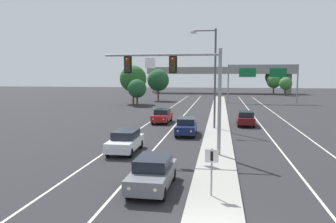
{
  "coord_description": "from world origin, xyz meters",
  "views": [
    {
      "loc": [
        0.18,
        -11.43,
        5.66
      ],
      "look_at": [
        -3.2,
        10.48,
        3.2
      ],
      "focal_mm": 36.28,
      "sensor_mm": 36.0,
      "label": 1
    }
  ],
  "objects_px": {
    "car_oncoming_navy": "(186,126)",
    "tree_far_right_b": "(286,84)",
    "overhead_signal_mast": "(181,78)",
    "highway_sign_gantry": "(263,71)",
    "car_receding_darkred": "(246,118)",
    "tree_far_right_a": "(274,81)",
    "tree_far_right_c": "(274,77)",
    "car_oncoming_white": "(125,141)",
    "street_lamp_median": "(213,73)",
    "car_oncoming_red": "(162,116)",
    "median_sign_post": "(212,165)",
    "tree_far_left_c": "(133,79)",
    "car_oncoming_grey": "(153,172)",
    "tree_far_left_b": "(158,80)",
    "tree_far_left_a": "(137,89)"
  },
  "relations": [
    {
      "from": "tree_far_right_a",
      "to": "tree_far_right_c",
      "type": "relative_size",
      "value": 0.77
    },
    {
      "from": "street_lamp_median",
      "to": "tree_far_right_a",
      "type": "distance_m",
      "value": 64.55
    },
    {
      "from": "overhead_signal_mast",
      "to": "car_oncoming_navy",
      "type": "height_order",
      "value": "overhead_signal_mast"
    },
    {
      "from": "tree_far_right_b",
      "to": "tree_far_left_c",
      "type": "xyz_separation_m",
      "value": [
        -33.16,
        -30.0,
        1.6
      ]
    },
    {
      "from": "car_oncoming_grey",
      "to": "car_oncoming_navy",
      "type": "bearing_deg",
      "value": 89.4
    },
    {
      "from": "overhead_signal_mast",
      "to": "tree_far_right_c",
      "type": "relative_size",
      "value": 1.11
    },
    {
      "from": "median_sign_post",
      "to": "overhead_signal_mast",
      "type": "bearing_deg",
      "value": 106.0
    },
    {
      "from": "overhead_signal_mast",
      "to": "car_oncoming_white",
      "type": "height_order",
      "value": "overhead_signal_mast"
    },
    {
      "from": "overhead_signal_mast",
      "to": "highway_sign_gantry",
      "type": "distance_m",
      "value": 45.9
    },
    {
      "from": "car_receding_darkred",
      "to": "tree_far_right_b",
      "type": "bearing_deg",
      "value": 75.54
    },
    {
      "from": "street_lamp_median",
      "to": "tree_far_left_a",
      "type": "relative_size",
      "value": 2.11
    },
    {
      "from": "overhead_signal_mast",
      "to": "tree_far_left_a",
      "type": "relative_size",
      "value": 1.7
    },
    {
      "from": "median_sign_post",
      "to": "tree_far_left_c",
      "type": "xyz_separation_m",
      "value": [
        -15.96,
        47.43,
        3.16
      ]
    },
    {
      "from": "car_oncoming_white",
      "to": "tree_far_right_b",
      "type": "distance_m",
      "value": 72.97
    },
    {
      "from": "car_oncoming_white",
      "to": "car_oncoming_grey",
      "type": "bearing_deg",
      "value": -64.69
    },
    {
      "from": "car_oncoming_navy",
      "to": "tree_far_right_b",
      "type": "height_order",
      "value": "tree_far_right_b"
    },
    {
      "from": "highway_sign_gantry",
      "to": "tree_far_right_c",
      "type": "relative_size",
      "value": 1.82
    },
    {
      "from": "car_oncoming_navy",
      "to": "car_oncoming_red",
      "type": "relative_size",
      "value": 1.0
    },
    {
      "from": "car_oncoming_grey",
      "to": "car_oncoming_red",
      "type": "distance_m",
      "value": 22.86
    },
    {
      "from": "tree_far_left_b",
      "to": "tree_far_left_c",
      "type": "bearing_deg",
      "value": -112.59
    },
    {
      "from": "car_oncoming_red",
      "to": "tree_far_right_b",
      "type": "height_order",
      "value": "tree_far_right_b"
    },
    {
      "from": "highway_sign_gantry",
      "to": "tree_far_right_b",
      "type": "bearing_deg",
      "value": 70.32
    },
    {
      "from": "car_oncoming_red",
      "to": "highway_sign_gantry",
      "type": "bearing_deg",
      "value": 63.26
    },
    {
      "from": "tree_far_right_c",
      "to": "tree_far_right_b",
      "type": "bearing_deg",
      "value": -79.26
    },
    {
      "from": "car_receding_darkred",
      "to": "tree_far_right_c",
      "type": "xyz_separation_m",
      "value": [
        12.38,
        63.38,
        3.94
      ]
    },
    {
      "from": "car_oncoming_white",
      "to": "tree_far_left_a",
      "type": "xyz_separation_m",
      "value": [
        -7.74,
        34.77,
        2.27
      ]
    },
    {
      "from": "street_lamp_median",
      "to": "tree_far_left_b",
      "type": "relative_size",
      "value": 1.51
    },
    {
      "from": "median_sign_post",
      "to": "car_oncoming_navy",
      "type": "xyz_separation_m",
      "value": [
        -2.75,
        16.12,
        -0.77
      ]
    },
    {
      "from": "tree_far_left_c",
      "to": "car_oncoming_navy",
      "type": "bearing_deg",
      "value": -67.12
    },
    {
      "from": "car_receding_darkred",
      "to": "tree_far_right_a",
      "type": "xyz_separation_m",
      "value": [
        11.76,
        59.39,
        2.82
      ]
    },
    {
      "from": "car_receding_darkred",
      "to": "tree_far_right_b",
      "type": "height_order",
      "value": "tree_far_right_b"
    },
    {
      "from": "car_oncoming_red",
      "to": "tree_far_left_c",
      "type": "distance_m",
      "value": 26.01
    },
    {
      "from": "median_sign_post",
      "to": "tree_far_left_c",
      "type": "bearing_deg",
      "value": 108.6
    },
    {
      "from": "tree_far_right_c",
      "to": "car_oncoming_navy",
      "type": "bearing_deg",
      "value": -104.59
    },
    {
      "from": "street_lamp_median",
      "to": "tree_far_right_b",
      "type": "bearing_deg",
      "value": 73.04
    },
    {
      "from": "tree_far_right_b",
      "to": "tree_far_left_b",
      "type": "bearing_deg",
      "value": -143.6
    },
    {
      "from": "tree_far_left_c",
      "to": "highway_sign_gantry",
      "type": "bearing_deg",
      "value": 12.21
    },
    {
      "from": "car_receding_darkred",
      "to": "tree_far_right_a",
      "type": "distance_m",
      "value": 60.61
    },
    {
      "from": "tree_far_left_c",
      "to": "car_oncoming_white",
      "type": "bearing_deg",
      "value": -76.25
    },
    {
      "from": "car_oncoming_red",
      "to": "car_receding_darkred",
      "type": "distance_m",
      "value": 9.48
    },
    {
      "from": "car_oncoming_red",
      "to": "tree_far_right_a",
      "type": "height_order",
      "value": "tree_far_right_a"
    },
    {
      "from": "overhead_signal_mast",
      "to": "tree_far_right_b",
      "type": "bearing_deg",
      "value": 74.29
    },
    {
      "from": "tree_far_left_c",
      "to": "overhead_signal_mast",
      "type": "bearing_deg",
      "value": -70.88
    },
    {
      "from": "overhead_signal_mast",
      "to": "car_oncoming_grey",
      "type": "height_order",
      "value": "overhead_signal_mast"
    },
    {
      "from": "car_oncoming_grey",
      "to": "highway_sign_gantry",
      "type": "bearing_deg",
      "value": 77.72
    },
    {
      "from": "tree_far_left_b",
      "to": "car_receding_darkred",
      "type": "bearing_deg",
      "value": -64.15
    },
    {
      "from": "street_lamp_median",
      "to": "car_oncoming_navy",
      "type": "bearing_deg",
      "value": -123.39
    },
    {
      "from": "street_lamp_median",
      "to": "car_oncoming_white",
      "type": "relative_size",
      "value": 2.24
    },
    {
      "from": "tree_far_right_b",
      "to": "tree_far_left_a",
      "type": "bearing_deg",
      "value": -132.49
    },
    {
      "from": "car_oncoming_red",
      "to": "car_receding_darkred",
      "type": "bearing_deg",
      "value": -4.21
    }
  ]
}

